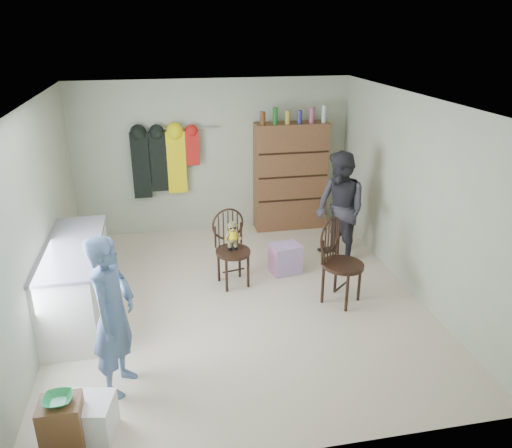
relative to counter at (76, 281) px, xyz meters
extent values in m
plane|color=beige|center=(1.95, 0.00, -0.47)|extent=(5.00, 5.00, 0.00)
plane|color=#B4B99B|center=(1.95, 2.50, 0.78)|extent=(4.50, 0.00, 4.50)
plane|color=#B4B99B|center=(-0.30, 0.00, 0.78)|extent=(0.00, 5.00, 5.00)
plane|color=#B4B99B|center=(4.20, 0.00, 0.78)|extent=(0.00, 5.00, 5.00)
plane|color=white|center=(1.95, 0.00, 2.03)|extent=(5.00, 5.00, 0.00)
cube|color=silver|center=(0.00, 0.00, -0.02)|extent=(0.60, 1.80, 0.90)
cube|color=slate|center=(0.00, 0.00, 0.45)|extent=(0.64, 1.86, 0.04)
cylinder|color=#99999E|center=(0.31, -0.45, 0.07)|extent=(0.02, 0.02, 0.14)
cylinder|color=#99999E|center=(0.31, 0.45, 0.07)|extent=(0.02, 0.02, 0.14)
cube|color=brown|center=(0.14, -2.09, -0.23)|extent=(0.34, 0.29, 0.48)
imported|color=#21914B|center=(0.14, -2.09, 0.04)|extent=(0.23, 0.23, 0.06)
cube|color=white|center=(0.34, -1.99, -0.29)|extent=(0.44, 0.42, 0.36)
cylinder|color=black|center=(1.94, 0.43, 0.01)|extent=(0.54, 0.54, 0.05)
cylinder|color=black|center=(1.82, 0.25, -0.24)|extent=(0.04, 0.04, 0.46)
cylinder|color=black|center=(2.12, 0.31, -0.24)|extent=(0.04, 0.04, 0.46)
cylinder|color=black|center=(1.75, 0.56, -0.24)|extent=(0.04, 0.04, 0.46)
cylinder|color=black|center=(2.05, 0.62, -0.24)|extent=(0.04, 0.04, 0.46)
torus|color=black|center=(1.90, 0.61, 0.34)|extent=(0.44, 0.12, 0.45)
cylinder|color=black|center=(1.72, 0.56, 0.18)|extent=(0.03, 0.03, 0.31)
cylinder|color=black|center=(2.08, 0.64, 0.18)|extent=(0.03, 0.03, 0.31)
cylinder|color=#FFF314|center=(1.94, 0.45, 0.24)|extent=(0.12, 0.12, 0.12)
cylinder|color=#475128|center=(1.94, 0.45, 0.12)|extent=(0.07, 0.07, 0.18)
sphere|color=#9E7042|center=(1.94, 0.45, 0.35)|extent=(0.11, 0.11, 0.11)
cylinder|color=#475128|center=(1.94, 0.45, 0.40)|extent=(0.10, 0.10, 0.04)
cube|color=black|center=(1.94, 0.40, 0.36)|extent=(0.08, 0.01, 0.02)
cylinder|color=black|center=(3.20, -0.28, 0.04)|extent=(0.69, 0.69, 0.05)
cylinder|color=black|center=(3.19, -0.51, -0.23)|extent=(0.04, 0.04, 0.49)
cylinder|color=black|center=(3.43, -0.30, -0.23)|extent=(0.04, 0.04, 0.49)
cylinder|color=black|center=(2.96, -0.26, -0.23)|extent=(0.04, 0.04, 0.49)
cylinder|color=black|center=(3.21, -0.04, -0.23)|extent=(0.04, 0.04, 0.49)
torus|color=black|center=(3.07, -0.13, 0.39)|extent=(0.38, 0.34, 0.48)
cylinder|color=black|center=(2.93, -0.27, 0.23)|extent=(0.03, 0.03, 0.33)
cylinder|color=black|center=(3.23, -0.01, 0.23)|extent=(0.03, 0.03, 0.33)
cube|color=pink|center=(2.71, 0.64, -0.26)|extent=(0.45, 0.38, 0.42)
imported|color=#4C648C|center=(0.55, -1.38, 0.32)|extent=(0.55, 0.67, 1.59)
imported|color=#2D2B33|center=(3.55, 0.84, 0.35)|extent=(0.85, 0.96, 1.65)
cube|color=brown|center=(3.20, 2.30, 0.43)|extent=(1.20, 0.38, 1.80)
cube|color=black|center=(3.20, 2.11, 0.08)|extent=(1.16, 0.02, 0.03)
cube|color=black|center=(3.20, 2.11, 0.48)|extent=(1.16, 0.02, 0.03)
cube|color=black|center=(3.20, 2.11, 0.88)|extent=(1.16, 0.02, 0.03)
cylinder|color=#592D14|center=(2.70, 2.20, 1.43)|extent=(0.09, 0.09, 0.21)
cylinder|color=#19591E|center=(2.90, 2.20, 1.46)|extent=(0.08, 0.08, 0.27)
cylinder|color=#A59933|center=(3.10, 2.20, 1.43)|extent=(0.08, 0.08, 0.21)
cylinder|color=navy|center=(3.30, 2.20, 1.43)|extent=(0.08, 0.08, 0.21)
cylinder|color=#8C3F59|center=(3.50, 2.20, 1.46)|extent=(0.09, 0.09, 0.26)
cylinder|color=#B2B2B7|center=(3.70, 2.20, 1.47)|extent=(0.07, 0.07, 0.28)
cylinder|color=#99999E|center=(1.55, 2.44, 1.28)|extent=(1.00, 0.02, 0.02)
cube|color=black|center=(0.77, 2.38, 0.72)|extent=(0.28, 0.10, 1.05)
cube|color=black|center=(1.05, 2.38, 0.77)|extent=(0.26, 0.10, 0.95)
cube|color=yellow|center=(1.33, 2.38, 0.75)|extent=(0.30, 0.10, 1.00)
cube|color=red|center=(1.59, 2.38, 0.97)|extent=(0.22, 0.10, 0.55)
camera|label=1|loc=(1.08, -5.49, 2.82)|focal=35.00mm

